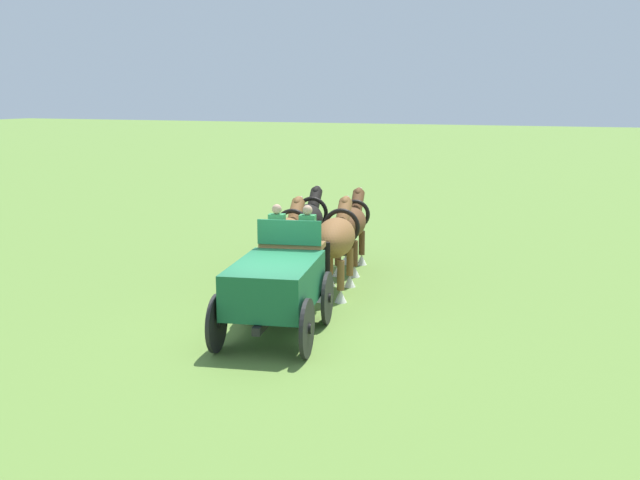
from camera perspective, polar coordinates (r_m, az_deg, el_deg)
The scene contains 6 objects.
ground_plane at distance 15.57m, azimuth -3.43°, elevation -7.43°, with size 220.00×220.00×0.00m, color olive.
show_wagon at distance 15.42m, azimuth -3.32°, elevation -3.29°, with size 5.74×2.50×2.54m.
draft_horse_rear_near at distance 18.86m, azimuth -2.65°, elevation 0.15°, with size 3.09×1.34×2.23m.
draft_horse_rear_off at distance 18.60m, azimuth 1.24°, elevation 0.11°, with size 3.16×1.37×2.27m.
draft_horse_lead_near at distance 21.37m, azimuth -1.04°, elevation 1.39°, with size 3.13×1.35×2.20m.
draft_horse_lead_off at distance 21.16m, azimuth 2.42°, elevation 1.23°, with size 3.16×1.26×2.17m.
Camera 1 is at (-13.30, -6.39, 4.95)m, focal length 41.64 mm.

